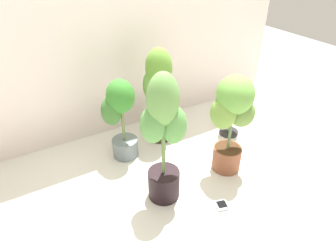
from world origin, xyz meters
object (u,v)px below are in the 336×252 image
potted_plant_back_center (159,89)px  potted_plant_back_left (120,115)px  potted_plant_front_right (232,116)px  potted_plant_front_left (163,137)px  floor_fan (231,115)px  hygrometer_box (222,205)px

potted_plant_back_center → potted_plant_back_left: size_ratio=1.23×
potted_plant_front_right → potted_plant_back_left: 0.86m
potted_plant_front_right → potted_plant_back_left: (-0.65, 0.56, -0.09)m
potted_plant_front_left → floor_fan: bearing=22.5°
potted_plant_back_center → potted_plant_back_left: bearing=-169.3°
potted_plant_front_left → floor_fan: potted_plant_front_left is taller
potted_plant_front_left → potted_plant_back_center: potted_plant_front_left is taller
potted_plant_back_left → floor_fan: potted_plant_back_left is taller
potted_plant_front_right → floor_fan: size_ratio=2.48×
potted_plant_front_right → potted_plant_back_center: bearing=112.3°
hygrometer_box → potted_plant_front_right: bearing=-26.9°
potted_plant_front_right → potted_plant_back_left: bearing=139.0°
potted_plant_front_right → potted_plant_back_left: potted_plant_front_right is taller
potted_plant_back_center → potted_plant_front_right: 0.69m
hygrometer_box → floor_fan: bearing=-27.1°
hygrometer_box → floor_fan: 0.95m
potted_plant_front_left → floor_fan: 1.04m
potted_plant_back_center → hygrometer_box: size_ratio=8.64×
hygrometer_box → potted_plant_front_left: bearing=59.7°
potted_plant_front_right → hygrometer_box: 0.63m
potted_plant_front_left → potted_plant_back_center: bearing=64.0°
potted_plant_back_center → potted_plant_front_right: (0.26, -0.63, -0.01)m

